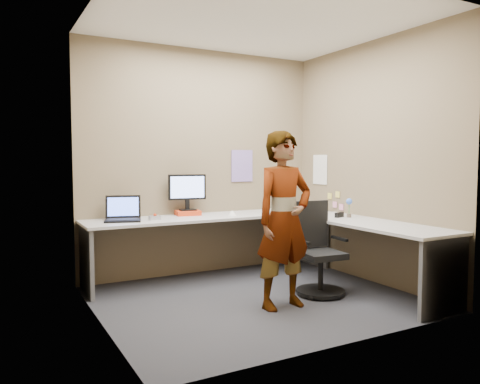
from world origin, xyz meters
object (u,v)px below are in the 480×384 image
desk (273,232)px  office_chair (318,257)px  person (284,220)px  monitor (187,189)px

desk → office_chair: bearing=-66.9°
desk → office_chair: office_chair is taller
desk → person: person is taller
desk → monitor: (-0.69, 0.77, 0.45)m
monitor → office_chair: bearing=-46.6°
desk → monitor: size_ratio=6.70×
office_chair → person: person is taller
monitor → office_chair: (0.91, -1.29, -0.65)m
desk → office_chair: size_ratio=3.20×
desk → person: size_ratio=1.81×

